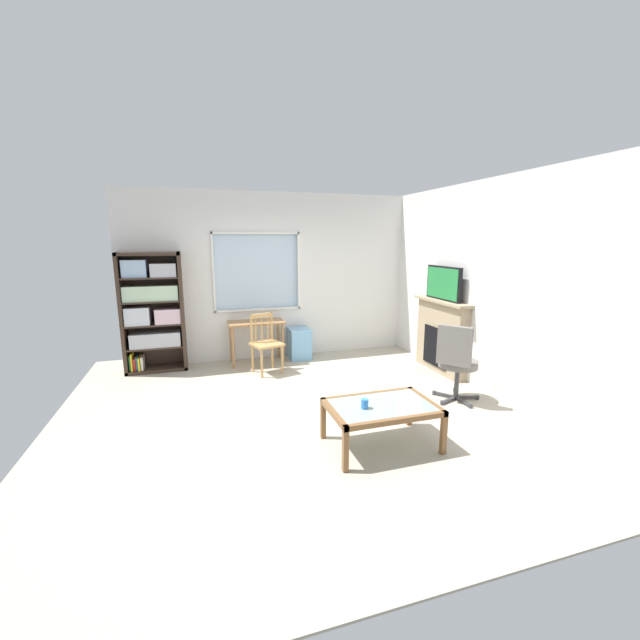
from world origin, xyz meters
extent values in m
cube|color=#B2A893|center=(0.00, 0.00, -0.01)|extent=(5.80, 5.57, 0.02)
cube|color=silver|center=(0.00, 2.29, 0.42)|extent=(4.80, 0.12, 0.83)
cube|color=silver|center=(0.00, 2.29, 2.45)|extent=(4.80, 0.12, 0.65)
cube|color=silver|center=(-1.68, 2.29, 1.48)|extent=(1.45, 0.12, 1.29)
cube|color=silver|center=(1.43, 2.29, 1.48)|extent=(1.94, 0.12, 1.29)
cube|color=silver|center=(-0.25, 2.30, 1.48)|extent=(1.41, 0.02, 1.29)
cube|color=white|center=(-0.25, 2.23, 0.85)|extent=(1.47, 0.06, 0.03)
cube|color=white|center=(-0.25, 2.23, 2.11)|extent=(1.47, 0.06, 0.03)
cube|color=white|center=(-0.95, 2.23, 1.48)|extent=(0.03, 0.06, 1.29)
cube|color=white|center=(0.46, 2.23, 1.48)|extent=(0.03, 0.06, 1.29)
cube|color=silver|center=(2.46, 0.00, 1.39)|extent=(0.12, 4.77, 2.78)
cube|color=#38281E|center=(-2.31, 2.04, 0.91)|extent=(0.05, 0.38, 1.83)
cube|color=#38281E|center=(-1.46, 2.04, 0.91)|extent=(0.05, 0.38, 1.83)
cube|color=#38281E|center=(-1.88, 2.04, 1.80)|extent=(0.90, 0.38, 0.05)
cube|color=#38281E|center=(-1.88, 2.04, 0.03)|extent=(0.90, 0.38, 0.05)
cube|color=#38281E|center=(-1.88, 2.22, 0.91)|extent=(0.90, 0.02, 1.83)
cube|color=#38281E|center=(-1.88, 2.04, 0.38)|extent=(0.85, 0.36, 0.02)
cube|color=#38281E|center=(-1.88, 2.04, 0.74)|extent=(0.85, 0.36, 0.02)
cube|color=#38281E|center=(-1.88, 2.04, 1.09)|extent=(0.85, 0.36, 0.02)
cube|color=#38281E|center=(-1.88, 2.04, 1.45)|extent=(0.85, 0.36, 0.02)
cube|color=#B2B2BC|center=(-1.87, 2.03, 0.50)|extent=(0.72, 0.32, 0.22)
cube|color=silver|center=(-2.10, 2.03, 0.88)|extent=(0.35, 0.32, 0.27)
cube|color=beige|center=(-1.67, 2.03, 0.86)|extent=(0.37, 0.32, 0.23)
cube|color=#B7D6B2|center=(-1.89, 2.03, 1.22)|extent=(0.77, 0.30, 0.23)
cube|color=#9EBCDB|center=(-2.09, 2.03, 1.59)|extent=(0.34, 0.27, 0.26)
cube|color=#B2B2BC|center=(-1.69, 2.03, 1.56)|extent=(0.36, 0.32, 0.20)
cube|color=green|center=(-2.26, 2.02, 0.17)|extent=(0.02, 0.22, 0.23)
cube|color=yellow|center=(-2.23, 2.02, 0.18)|extent=(0.02, 0.30, 0.27)
cube|color=red|center=(-2.20, 2.02, 0.14)|extent=(0.03, 0.23, 0.18)
cube|color=#286BB2|center=(-2.16, 2.02, 0.15)|extent=(0.02, 0.23, 0.21)
cube|color=yellow|center=(-2.13, 2.02, 0.15)|extent=(0.03, 0.30, 0.20)
cube|color=white|center=(-2.09, 2.02, 0.15)|extent=(0.03, 0.24, 0.20)
cube|color=#A37547|center=(-0.34, 1.94, 0.69)|extent=(0.90, 0.46, 0.03)
cylinder|color=#A37547|center=(-0.73, 1.76, 0.34)|extent=(0.04, 0.04, 0.67)
cylinder|color=#A37547|center=(0.06, 1.76, 0.34)|extent=(0.04, 0.04, 0.67)
cylinder|color=#A37547|center=(-0.73, 2.12, 0.34)|extent=(0.04, 0.04, 0.67)
cylinder|color=#A37547|center=(0.06, 2.12, 0.34)|extent=(0.04, 0.04, 0.67)
cube|color=tan|center=(-0.26, 1.39, 0.45)|extent=(0.52, 0.50, 0.04)
cylinder|color=tan|center=(-0.38, 1.18, 0.22)|extent=(0.04, 0.04, 0.43)
cylinder|color=tan|center=(-0.05, 1.28, 0.22)|extent=(0.04, 0.04, 0.43)
cylinder|color=tan|center=(-0.47, 1.49, 0.22)|extent=(0.04, 0.04, 0.43)
cylinder|color=tan|center=(-0.14, 1.59, 0.22)|extent=(0.04, 0.04, 0.43)
cylinder|color=tan|center=(-0.47, 1.49, 0.68)|extent=(0.04, 0.04, 0.45)
cylinder|color=tan|center=(-0.14, 1.59, 0.68)|extent=(0.04, 0.04, 0.45)
cube|color=tan|center=(-0.31, 1.54, 0.87)|extent=(0.36, 0.14, 0.06)
cylinder|color=tan|center=(-0.41, 1.51, 0.65)|extent=(0.02, 0.02, 0.35)
cylinder|color=tan|center=(-0.31, 1.54, 0.65)|extent=(0.02, 0.02, 0.35)
cylinder|color=tan|center=(-0.20, 1.57, 0.65)|extent=(0.02, 0.02, 0.35)
cube|color=#72ADDB|center=(0.40, 1.99, 0.26)|extent=(0.35, 0.40, 0.53)
cube|color=tan|center=(2.31, 0.67, 0.54)|extent=(0.18, 1.09, 1.08)
cube|color=black|center=(2.22, 0.67, 0.40)|extent=(0.03, 0.60, 0.59)
cube|color=tan|center=(2.29, 0.67, 1.10)|extent=(0.26, 1.19, 0.04)
cube|color=black|center=(2.29, 0.67, 1.37)|extent=(0.05, 0.80, 0.50)
cube|color=#237F3D|center=(2.26, 0.67, 1.37)|extent=(0.01, 0.75, 0.45)
cylinder|color=slate|center=(1.85, -0.37, 0.48)|extent=(0.48, 0.48, 0.09)
cube|color=slate|center=(1.68, -0.51, 0.76)|extent=(0.31, 0.36, 0.48)
cylinder|color=#38383D|center=(1.85, -0.37, 0.24)|extent=(0.06, 0.06, 0.42)
cube|color=#38383D|center=(1.77, -0.26, 0.03)|extent=(0.20, 0.24, 0.03)
cylinder|color=#38383D|center=(1.68, -0.15, 0.03)|extent=(0.05, 0.05, 0.05)
cube|color=#38383D|center=(1.72, -0.42, 0.03)|extent=(0.28, 0.13, 0.03)
cylinder|color=#38383D|center=(1.59, -0.47, 0.03)|extent=(0.05, 0.05, 0.05)
cube|color=#38383D|center=(1.86, -0.51, 0.03)|extent=(0.05, 0.28, 0.03)
cylinder|color=#38383D|center=(1.86, -0.65, 0.03)|extent=(0.05, 0.05, 0.05)
cube|color=#38383D|center=(1.99, -0.41, 0.03)|extent=(0.28, 0.11, 0.03)
cylinder|color=#38383D|center=(2.12, -0.45, 0.03)|extent=(0.05, 0.05, 0.05)
cube|color=#38383D|center=(1.93, -0.26, 0.03)|extent=(0.19, 0.25, 0.03)
cylinder|color=#38383D|center=(2.01, -0.14, 0.03)|extent=(0.05, 0.05, 0.05)
cube|color=#8C9E99|center=(0.42, -1.14, 0.42)|extent=(0.94, 0.59, 0.02)
cube|color=brown|center=(0.42, -1.46, 0.41)|extent=(1.04, 0.05, 0.05)
cube|color=brown|center=(0.42, -0.82, 0.41)|extent=(1.04, 0.05, 0.05)
cube|color=brown|center=(-0.08, -1.14, 0.41)|extent=(0.05, 0.69, 0.05)
cube|color=brown|center=(0.92, -1.14, 0.41)|extent=(0.05, 0.69, 0.05)
cube|color=brown|center=(-0.08, -1.46, 0.19)|extent=(0.05, 0.05, 0.38)
cube|color=brown|center=(0.92, -1.46, 0.19)|extent=(0.05, 0.05, 0.38)
cube|color=brown|center=(-0.08, -0.82, 0.19)|extent=(0.05, 0.05, 0.38)
cube|color=brown|center=(0.92, -0.82, 0.19)|extent=(0.05, 0.05, 0.38)
cylinder|color=#337FD6|center=(0.23, -1.17, 0.48)|extent=(0.07, 0.07, 0.09)
camera|label=1|loc=(-1.24, -4.42, 2.01)|focal=22.35mm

